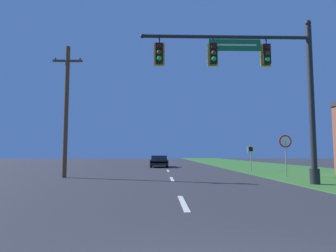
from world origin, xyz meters
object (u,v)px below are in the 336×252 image
object	(u,v)px
utility_pole_near	(66,108)
signal_mast	(265,81)
car_ahead	(159,161)
route_sign_post	(251,152)
stop_sign	(285,146)

from	to	relation	value
utility_pole_near	signal_mast	bearing A→B (deg)	-23.07
signal_mast	car_ahead	xyz separation A→B (m)	(-4.96, 18.05, -4.22)
car_ahead	signal_mast	bearing A→B (deg)	-74.63
utility_pole_near	car_ahead	bearing A→B (deg)	67.47
car_ahead	route_sign_post	bearing A→B (deg)	-48.28
car_ahead	stop_sign	distance (m)	15.74
signal_mast	route_sign_post	size ratio (longest dim) A/B	4.05
signal_mast	stop_sign	distance (m)	5.94
car_ahead	route_sign_post	world-z (taller)	route_sign_post
signal_mast	stop_sign	size ratio (longest dim) A/B	3.29
route_sign_post	utility_pole_near	xyz separation A→B (m)	(-12.87, -5.41, 2.62)
stop_sign	utility_pole_near	distance (m)	13.50
signal_mast	car_ahead	world-z (taller)	signal_mast
route_sign_post	stop_sign	bearing A→B (deg)	-85.53
car_ahead	route_sign_post	distance (m)	10.94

